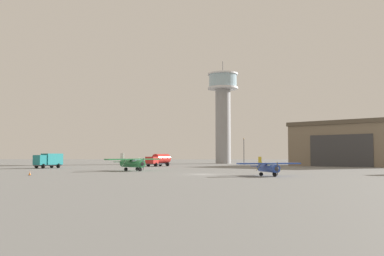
{
  "coord_description": "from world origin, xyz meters",
  "views": [
    {
      "loc": [
        3.38,
        -62.12,
        2.85
      ],
      "look_at": [
        -3.54,
        23.99,
        8.3
      ],
      "focal_mm": 39.66,
      "sensor_mm": 36.0,
      "label": 1
    }
  ],
  "objects": [
    {
      "name": "ground_plane",
      "position": [
        0.0,
        0.0,
        0.0
      ],
      "size": [
        400.0,
        400.0,
        0.0
      ],
      "primitive_type": "plane",
      "color": "slate"
    },
    {
      "name": "control_tower",
      "position": [
        2.43,
        75.74,
        18.49
      ],
      "size": [
        9.88,
        9.88,
        33.45
      ],
      "color": "gray",
      "rests_on": "ground_plane"
    },
    {
      "name": "hangar",
      "position": [
        36.55,
        49.13,
        5.6
      ],
      "size": [
        35.17,
        33.69,
        11.17
      ],
      "rotation": [
        0.0,
        0.0,
        -2.21
      ],
      "color": "#7A6B56",
      "rests_on": "ground_plane"
    },
    {
      "name": "airplane_blue",
      "position": [
        8.96,
        -4.66,
        1.2
      ],
      "size": [
        8.64,
        6.79,
        2.57
      ],
      "rotation": [
        0.0,
        0.0,
        5.02
      ],
      "color": "#2847A8",
      "rests_on": "ground_plane"
    },
    {
      "name": "airplane_green",
      "position": [
        -13.2,
        11.78,
        1.46
      ],
      "size": [
        8.7,
        8.47,
        3.14
      ],
      "rotation": [
        0.0,
        0.0,
        5.48
      ],
      "color": "#287A42",
      "rests_on": "ground_plane"
    },
    {
      "name": "truck_box_teal",
      "position": [
        -34.17,
        25.21,
        1.74
      ],
      "size": [
        5.09,
        6.26,
        3.1
      ],
      "rotation": [
        0.0,
        0.0,
        4.18
      ],
      "color": "#38383D",
      "rests_on": "ground_plane"
    },
    {
      "name": "truck_fuel_tanker_red",
      "position": [
        -12.99,
        40.7,
        1.66
      ],
      "size": [
        5.6,
        7.3,
        3.04
      ],
      "rotation": [
        0.0,
        0.0,
        4.19
      ],
      "color": "#38383D",
      "rests_on": "ground_plane"
    },
    {
      "name": "light_post_west",
      "position": [
        8.23,
        54.02,
        4.54
      ],
      "size": [
        0.44,
        0.44,
        7.48
      ],
      "color": "#38383D",
      "rests_on": "ground_plane"
    },
    {
      "name": "traffic_cone_near_left",
      "position": [
        -23.73,
        -5.27,
        0.28
      ],
      "size": [
        0.36,
        0.36,
        0.57
      ],
      "color": "black",
      "rests_on": "ground_plane"
    }
  ]
}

